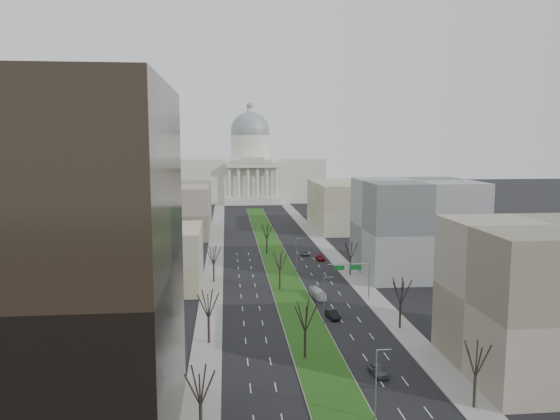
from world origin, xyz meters
TOP-DOWN VIEW (x-y plane):
  - ground at (0.00, 120.00)m, footprint 600.00×600.00m
  - median at (0.00, 118.99)m, footprint 8.00×222.03m
  - sidewalk_left at (-17.50, 95.00)m, footprint 5.00×330.00m
  - sidewalk_right at (17.50, 95.00)m, footprint 5.00×330.00m
  - capitol at (0.00, 269.59)m, footprint 80.00×46.00m
  - building_glass_tower at (-37.00, 18.00)m, footprint 34.00×30.00m
  - building_beige_left at (-33.00, 85.00)m, footprint 26.00×22.00m
  - building_tan_right at (33.00, 32.00)m, footprint 26.00×24.00m
  - building_grey_right at (34.00, 92.00)m, footprint 28.00×26.00m
  - building_far_left at (-35.00, 160.00)m, footprint 30.00×40.00m
  - building_far_right at (35.00, 165.00)m, footprint 30.00×40.00m
  - tree_left_near at (-17.20, 18.00)m, footprint 5.10×5.10m
  - tree_left_mid at (-17.20, 48.00)m, footprint 5.40×5.40m
  - tree_left_far at (-17.20, 88.00)m, footprint 5.28×5.28m
  - tree_right_near at (17.20, 22.00)m, footprint 5.16×5.16m
  - tree_right_mid at (17.20, 52.00)m, footprint 5.52×5.52m
  - tree_right_far at (17.20, 92.00)m, footprint 5.04×5.04m
  - tree_median_a at (-2.00, 40.00)m, footprint 5.40×5.40m
  - tree_median_b at (-2.00, 80.00)m, footprint 5.40×5.40m
  - tree_median_c at (-2.00, 120.00)m, footprint 5.40×5.40m
  - streetlamp_median_a at (3.76, 20.00)m, footprint 1.90×0.20m
  - streetlamp_median_b at (3.76, 55.00)m, footprint 1.90×0.20m
  - streetlamp_median_c at (3.76, 95.00)m, footprint 1.90×0.20m
  - mast_arm_signs at (13.49, 70.03)m, footprint 9.12×0.24m
  - car_grey_near at (7.75, 32.94)m, footprint 2.45×4.76m
  - car_black at (6.09, 58.84)m, footprint 2.40×5.06m
  - car_red at (12.63, 110.02)m, footprint 2.04×5.00m
  - car_grey_far at (9.14, 116.97)m, footprint 2.54×4.87m
  - box_van at (5.50, 72.69)m, footprint 2.70×7.44m

SIDE VIEW (x-z plane):
  - ground at x=0.00m, z-range 0.00..0.00m
  - sidewalk_left at x=-17.50m, z-range 0.00..0.15m
  - sidewalk_right at x=17.50m, z-range 0.00..0.15m
  - median at x=0.00m, z-range 0.00..0.20m
  - car_grey_far at x=9.14m, z-range 0.00..1.31m
  - car_red at x=12.63m, z-range 0.00..1.45m
  - car_grey_near at x=7.75m, z-range 0.00..1.55m
  - car_black at x=6.09m, z-range 0.00..1.60m
  - box_van at x=5.50m, z-range 0.00..2.03m
  - streetlamp_median_a at x=3.76m, z-range 0.23..9.39m
  - streetlamp_median_b at x=3.76m, z-range 0.23..9.39m
  - streetlamp_median_c at x=3.76m, z-range 0.23..9.39m
  - mast_arm_signs at x=13.49m, z-range 2.06..10.15m
  - tree_right_far at x=17.20m, z-range 1.99..11.07m
  - tree_left_near at x=-17.20m, z-range 2.02..11.20m
  - tree_right_near at x=17.20m, z-range 2.04..11.33m
  - tree_left_far at x=-17.20m, z-range 2.09..11.59m
  - tree_left_mid at x=-17.20m, z-range 2.14..11.86m
  - tree_median_a at x=-2.00m, z-range 2.14..11.86m
  - tree_median_b at x=-2.00m, z-range 2.14..11.86m
  - tree_median_c at x=-2.00m, z-range 2.14..11.86m
  - building_beige_left at x=-33.00m, z-range 0.00..14.00m
  - tree_right_mid at x=17.20m, z-range 2.19..12.12m
  - building_far_left at x=-35.00m, z-range 0.00..18.00m
  - building_far_right at x=35.00m, z-range 0.00..18.00m
  - building_tan_right at x=33.00m, z-range 0.00..22.00m
  - building_grey_right at x=34.00m, z-range 0.00..24.00m
  - capitol at x=0.00m, z-range -11.19..43.81m
  - building_glass_tower at x=-37.00m, z-range 0.00..40.00m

